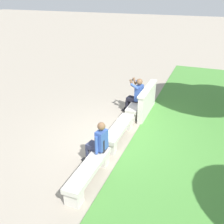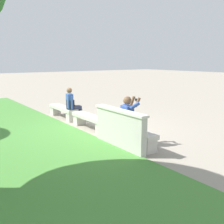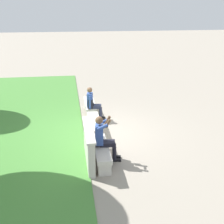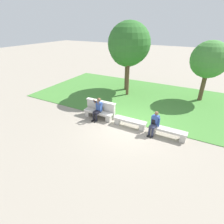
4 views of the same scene
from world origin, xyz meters
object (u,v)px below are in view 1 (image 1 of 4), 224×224
bench_mid (89,171)px  backpack (102,144)px  bench_main (138,105)px  person_photographer (136,94)px  bench_near (119,131)px  person_distant (98,142)px

bench_mid → backpack: 0.80m
bench_main → person_photographer: person_photographer is taller
bench_near → person_photographer: 2.06m
bench_mid → bench_main: bearing=180.0°
person_photographer → backpack: 3.35m
person_photographer → person_distant: size_ratio=1.05×
bench_main → person_distant: bearing=-1.1°
bench_mid → backpack: (-0.73, 0.03, 0.33)m
bench_mid → person_distant: bearing=-174.8°
bench_main → bench_mid: bearing=0.0°
bench_main → bench_mid: same height
backpack → bench_mid: bearing=-2.0°
person_photographer → person_distant: person_photographer is taller
bench_main → person_photographer: size_ratio=1.38×
bench_mid → person_photographer: bearing=-178.9°
bench_mid → person_distant: 0.81m
bench_main → person_distant: size_ratio=1.45×
person_photographer → person_distant: 3.37m
bench_main → backpack: 3.41m
bench_near → person_distant: (1.35, -0.06, 0.38)m
bench_mid → bench_near: bearing=180.0°
bench_near → backpack: 1.37m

